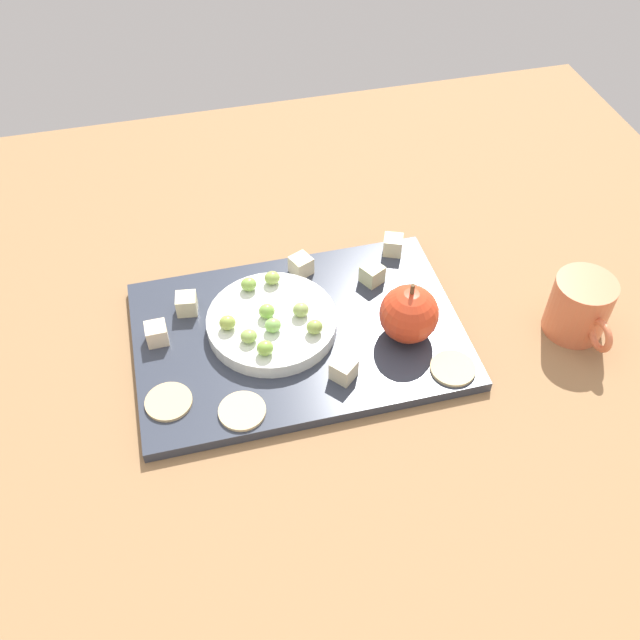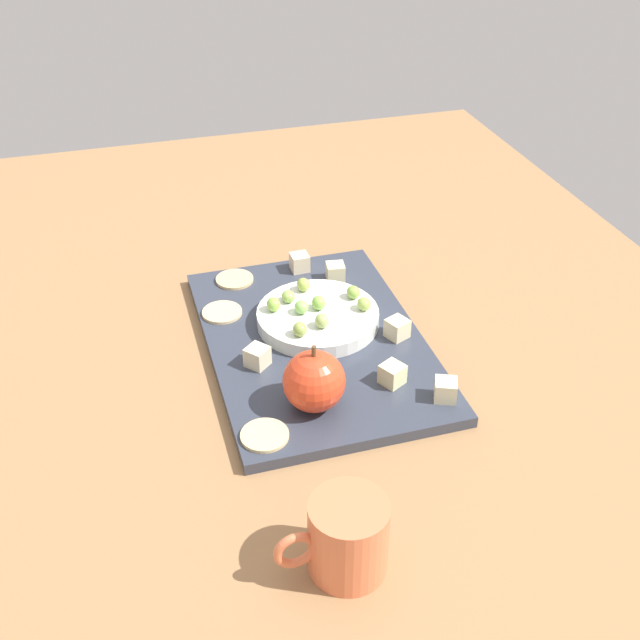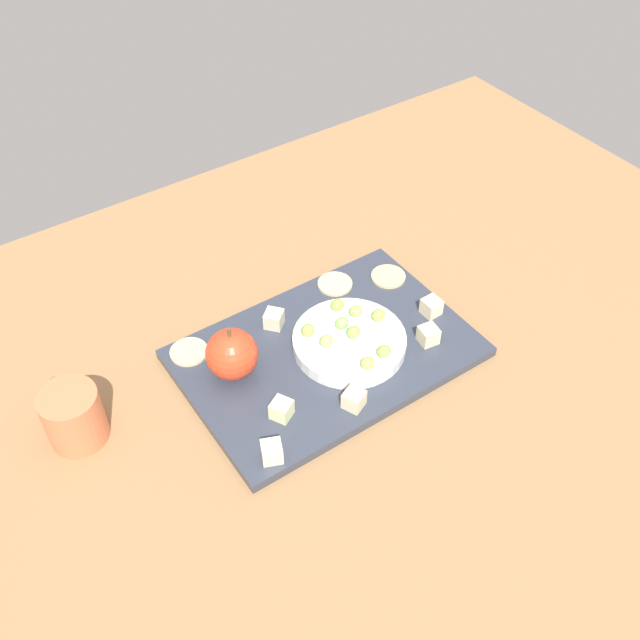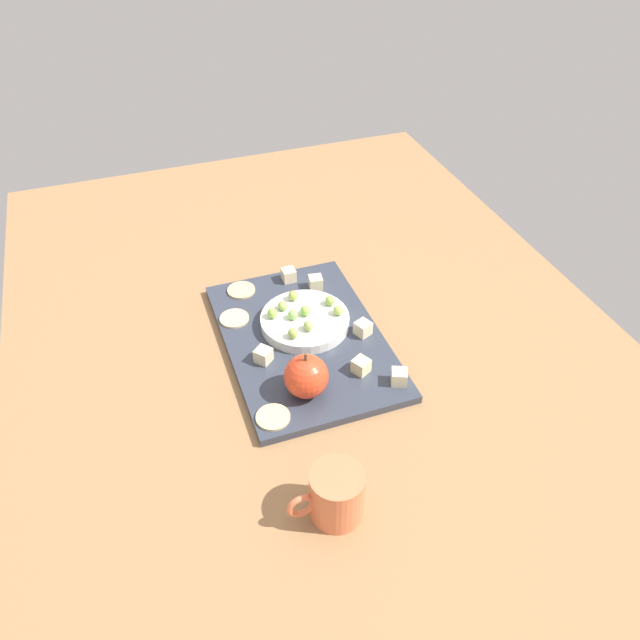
{
  "view_description": "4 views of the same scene",
  "coord_description": "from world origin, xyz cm",
  "px_view_note": "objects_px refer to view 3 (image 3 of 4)",
  "views": [
    {
      "loc": [
        6.31,
        56.72,
        66.2
      ],
      "look_at": [
        -6.53,
        5.28,
        8.87
      ],
      "focal_mm": 39.45,
      "sensor_mm": 36.0,
      "label": 1
    },
    {
      "loc": [
        -80.27,
        24.05,
        61.22
      ],
      "look_at": [
        -6.88,
        2.48,
        8.7
      ],
      "focal_mm": 44.46,
      "sensor_mm": 36.0,
      "label": 2
    },
    {
      "loc": [
        -42.66,
        -51.78,
        76.53
      ],
      "look_at": [
        -4.83,
        3.67,
        9.36
      ],
      "focal_mm": 40.88,
      "sensor_mm": 36.0,
      "label": 3
    },
    {
      "loc": [
        -79.99,
        26.31,
        75.24
      ],
      "look_at": [
        -6.54,
        0.21,
        9.21
      ],
      "focal_mm": 35.26,
      "sensor_mm": 36.0,
      "label": 4
    }
  ],
  "objects_px": {
    "cheese_cube_5": "(354,399)",
    "grape_8": "(379,315)",
    "serving_dish": "(349,342)",
    "cheese_cube_1": "(281,409)",
    "cracker_2": "(388,277)",
    "cup": "(73,416)",
    "platter": "(326,353)",
    "grape_4": "(354,332)",
    "cheese_cube_3": "(428,335)",
    "cracker_1": "(189,352)",
    "grape_3": "(326,341)",
    "apple_whole": "(232,354)",
    "cheese_cube_0": "(429,305)",
    "grape_2": "(308,330)",
    "cracker_0": "(335,284)",
    "grape_5": "(335,306)",
    "grape_6": "(342,323)",
    "grape_7": "(356,311)",
    "grape_1": "(368,363)",
    "cheese_cube_4": "(274,319)",
    "grape_0": "(386,350)",
    "cheese_cube_2": "(272,452)"
  },
  "relations": [
    {
      "from": "cheese_cube_5",
      "to": "grape_8",
      "type": "bearing_deg",
      "value": 40.05
    },
    {
      "from": "serving_dish",
      "to": "cheese_cube_1",
      "type": "relative_size",
      "value": 6.38
    },
    {
      "from": "cracker_2",
      "to": "cup",
      "type": "relative_size",
      "value": 0.5
    },
    {
      "from": "cheese_cube_1",
      "to": "grape_8",
      "type": "xyz_separation_m",
      "value": [
        0.19,
        0.05,
        0.01
      ]
    },
    {
      "from": "platter",
      "to": "grape_4",
      "type": "relative_size",
      "value": 20.27
    },
    {
      "from": "cheese_cube_3",
      "to": "cracker_1",
      "type": "height_order",
      "value": "cheese_cube_3"
    },
    {
      "from": "grape_3",
      "to": "apple_whole",
      "type": "bearing_deg",
      "value": 159.65
    },
    {
      "from": "cheese_cube_0",
      "to": "grape_8",
      "type": "xyz_separation_m",
      "value": [
        -0.08,
        0.01,
        0.01
      ]
    },
    {
      "from": "grape_2",
      "to": "cheese_cube_5",
      "type": "bearing_deg",
      "value": -95.49
    },
    {
      "from": "cracker_0",
      "to": "cup",
      "type": "bearing_deg",
      "value": -175.12
    },
    {
      "from": "grape_5",
      "to": "grape_6",
      "type": "xyz_separation_m",
      "value": [
        -0.01,
        -0.03,
        -0.0
      ]
    },
    {
      "from": "cracker_0",
      "to": "grape_7",
      "type": "height_order",
      "value": "grape_7"
    },
    {
      "from": "cheese_cube_1",
      "to": "cheese_cube_3",
      "type": "xyz_separation_m",
      "value": [
        0.23,
        -0.0,
        0.0
      ]
    },
    {
      "from": "cup",
      "to": "serving_dish",
      "type": "bearing_deg",
      "value": -12.28
    },
    {
      "from": "grape_5",
      "to": "cheese_cube_0",
      "type": "bearing_deg",
      "value": -26.58
    },
    {
      "from": "serving_dish",
      "to": "grape_1",
      "type": "height_order",
      "value": "grape_1"
    },
    {
      "from": "platter",
      "to": "apple_whole",
      "type": "relative_size",
      "value": 5.59
    },
    {
      "from": "apple_whole",
      "to": "grape_1",
      "type": "relative_size",
      "value": 3.62
    },
    {
      "from": "cheese_cube_5",
      "to": "apple_whole",
      "type": "bearing_deg",
      "value": 125.84
    },
    {
      "from": "cheese_cube_0",
      "to": "cheese_cube_4",
      "type": "relative_size",
      "value": 1.0
    },
    {
      "from": "platter",
      "to": "apple_whole",
      "type": "xyz_separation_m",
      "value": [
        -0.12,
        0.04,
        0.04
      ]
    },
    {
      "from": "cheese_cube_0",
      "to": "cup",
      "type": "distance_m",
      "value": 0.49
    },
    {
      "from": "serving_dish",
      "to": "grape_2",
      "type": "distance_m",
      "value": 0.06
    },
    {
      "from": "grape_3",
      "to": "grape_5",
      "type": "xyz_separation_m",
      "value": [
        0.05,
        0.05,
        0.0
      ]
    },
    {
      "from": "cracker_1",
      "to": "grape_0",
      "type": "bearing_deg",
      "value": -38.69
    },
    {
      "from": "grape_7",
      "to": "cup",
      "type": "height_order",
      "value": "cup"
    },
    {
      "from": "cracker_0",
      "to": "grape_1",
      "type": "bearing_deg",
      "value": -111.93
    },
    {
      "from": "cheese_cube_4",
      "to": "grape_4",
      "type": "distance_m",
      "value": 0.12
    },
    {
      "from": "cracker_1",
      "to": "grape_6",
      "type": "xyz_separation_m",
      "value": [
        0.19,
        -0.09,
        0.02
      ]
    },
    {
      "from": "cheese_cube_3",
      "to": "grape_5",
      "type": "xyz_separation_m",
      "value": [
        -0.08,
        0.1,
        0.02
      ]
    },
    {
      "from": "cracker_1",
      "to": "cup",
      "type": "xyz_separation_m",
      "value": [
        -0.17,
        -0.03,
        0.02
      ]
    },
    {
      "from": "grape_5",
      "to": "grape_6",
      "type": "bearing_deg",
      "value": -108.0
    },
    {
      "from": "cheese_cube_2",
      "to": "grape_0",
      "type": "relative_size",
      "value": 1.27
    },
    {
      "from": "serving_dish",
      "to": "cheese_cube_1",
      "type": "xyz_separation_m",
      "value": [
        -0.14,
        -0.05,
        0.0
      ]
    },
    {
      "from": "cheese_cube_5",
      "to": "cracker_2",
      "type": "relative_size",
      "value": 0.47
    },
    {
      "from": "apple_whole",
      "to": "cracker_0",
      "type": "bearing_deg",
      "value": 17.13
    },
    {
      "from": "cracker_1",
      "to": "cracker_2",
      "type": "bearing_deg",
      "value": -5.62
    },
    {
      "from": "cheese_cube_0",
      "to": "cheese_cube_3",
      "type": "relative_size",
      "value": 1.0
    },
    {
      "from": "serving_dish",
      "to": "grape_6",
      "type": "bearing_deg",
      "value": 83.67
    },
    {
      "from": "serving_dish",
      "to": "grape_8",
      "type": "bearing_deg",
      "value": 4.89
    },
    {
      "from": "grape_0",
      "to": "grape_2",
      "type": "bearing_deg",
      "value": 125.99
    },
    {
      "from": "cracker_0",
      "to": "apple_whole",
      "type": "bearing_deg",
      "value": -162.87
    },
    {
      "from": "cracker_0",
      "to": "platter",
      "type": "bearing_deg",
      "value": -130.22
    },
    {
      "from": "grape_8",
      "to": "grape_4",
      "type": "bearing_deg",
      "value": -171.71
    },
    {
      "from": "cheese_cube_5",
      "to": "grape_7",
      "type": "height_order",
      "value": "grape_7"
    },
    {
      "from": "cracker_1",
      "to": "cracker_0",
      "type": "bearing_deg",
      "value": 0.08
    },
    {
      "from": "grape_0",
      "to": "grape_6",
      "type": "relative_size",
      "value": 1.0
    },
    {
      "from": "cracker_2",
      "to": "grape_7",
      "type": "xyz_separation_m",
      "value": [
        -0.1,
        -0.05,
        0.02
      ]
    },
    {
      "from": "grape_2",
      "to": "grape_7",
      "type": "xyz_separation_m",
      "value": [
        0.07,
        -0.01,
        -0.0
      ]
    },
    {
      "from": "cheese_cube_4",
      "to": "grape_2",
      "type": "bearing_deg",
      "value": -71.34
    }
  ]
}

